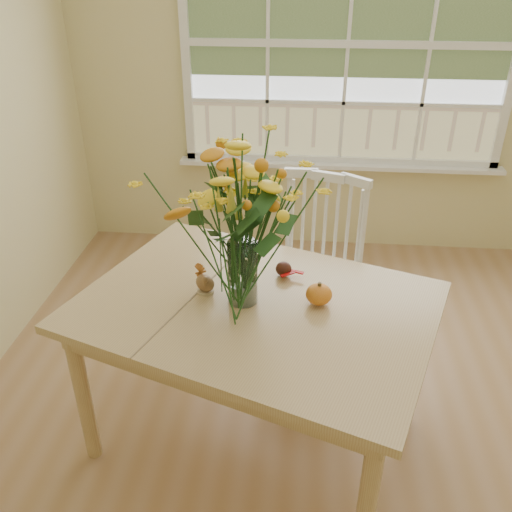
{
  "coord_description": "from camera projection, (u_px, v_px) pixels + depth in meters",
  "views": [
    {
      "loc": [
        -0.26,
        -1.75,
        2.11
      ],
      "look_at": [
        -0.44,
        0.18,
        1.01
      ],
      "focal_mm": 38.0,
      "sensor_mm": 36.0,
      "label": 1
    }
  ],
  "objects": [
    {
      "name": "wall_back",
      "position": [
        346.0,
        73.0,
        3.82
      ],
      "size": [
        4.0,
        0.02,
        2.7
      ],
      "primitive_type": "cube",
      "color": "beige",
      "rests_on": "floor"
    },
    {
      "name": "dark_gourd",
      "position": [
        284.0,
        269.0,
        2.5
      ],
      "size": [
        0.12,
        0.07,
        0.07
      ],
      "color": "#38160F",
      "rests_on": "dining_table"
    },
    {
      "name": "flower_vase",
      "position": [
        242.0,
        211.0,
        2.13
      ],
      "size": [
        0.59,
        0.59,
        0.7
      ],
      "color": "white",
      "rests_on": "dining_table"
    },
    {
      "name": "dining_table",
      "position": [
        256.0,
        320.0,
        2.37
      ],
      "size": [
        1.75,
        1.49,
        0.79
      ],
      "rotation": [
        0.0,
        0.0,
        -0.35
      ],
      "color": "tan",
      "rests_on": "floor"
    },
    {
      "name": "floor",
      "position": [
        346.0,
        467.0,
        2.54
      ],
      "size": [
        4.0,
        4.5,
        0.01
      ],
      "primitive_type": "cube",
      "color": "#A57B50",
      "rests_on": "ground"
    },
    {
      "name": "pumpkin",
      "position": [
        319.0,
        295.0,
        2.29
      ],
      "size": [
        0.11,
        0.11,
        0.09
      ],
      "primitive_type": "ellipsoid",
      "color": "#CF6018",
      "rests_on": "dining_table"
    },
    {
      "name": "turkey_figurine",
      "position": [
        205.0,
        283.0,
        2.37
      ],
      "size": [
        0.12,
        0.11,
        0.12
      ],
      "rotation": [
        0.0,
        0.0,
        -0.65
      ],
      "color": "#CCB78C",
      "rests_on": "dining_table"
    },
    {
      "name": "windsor_chair",
      "position": [
        318.0,
        259.0,
        3.07
      ],
      "size": [
        0.6,
        0.58,
        1.04
      ],
      "rotation": [
        0.0,
        0.0,
        -0.31
      ],
      "color": "white",
      "rests_on": "floor"
    },
    {
      "name": "window",
      "position": [
        348.0,
        47.0,
        3.7
      ],
      "size": [
        2.42,
        0.12,
        1.74
      ],
      "color": "silver",
      "rests_on": "wall_back"
    }
  ]
}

